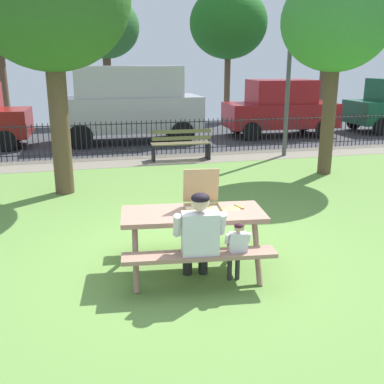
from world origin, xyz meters
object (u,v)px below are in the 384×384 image
at_px(far_tree_center, 105,28).
at_px(far_tree_right, 327,25).
at_px(picnic_table_foreground, 193,225).
at_px(adult_at_table, 199,235).
at_px(park_bench_center, 181,145).
at_px(tree_midground_right, 336,23).
at_px(lamp_post_walkway, 290,55).
at_px(far_tree_midright, 228,23).
at_px(parked_car_right, 280,108).
at_px(pizza_box_open, 203,203).
at_px(child_at_table, 237,247).
at_px(parked_car_center, 128,102).
at_px(pizza_slice_on_table, 234,208).

relative_size(far_tree_center, far_tree_right, 0.98).
bearing_deg(far_tree_right, picnic_table_foreground, -123.63).
distance_m(adult_at_table, park_bench_center, 7.24).
relative_size(picnic_table_foreground, tree_midground_right, 0.43).
distance_m(lamp_post_walkway, far_tree_midright, 9.68).
bearing_deg(far_tree_center, parked_car_right, -47.17).
height_order(pizza_box_open, far_tree_midright, far_tree_midright).
bearing_deg(far_tree_center, lamp_post_walkway, -65.43).
height_order(child_at_table, parked_car_center, parked_car_center).
distance_m(child_at_table, parked_car_center, 10.46).
xyz_separation_m(far_tree_center, far_tree_midright, (5.64, -0.00, 0.29)).
bearing_deg(far_tree_midright, parked_car_right, -89.70).
distance_m(picnic_table_foreground, far_tree_right, 19.53).
relative_size(parked_car_right, far_tree_center, 0.74).
height_order(pizza_slice_on_table, far_tree_midright, far_tree_midright).
bearing_deg(lamp_post_walkway, child_at_table, -118.73).
relative_size(parked_car_right, far_tree_right, 0.72).
bearing_deg(park_bench_center, lamp_post_walkway, -2.27).
relative_size(pizza_slice_on_table, parked_car_center, 0.05).
height_order(picnic_table_foreground, pizza_slice_on_table, pizza_slice_on_table).
bearing_deg(far_tree_right, pizza_box_open, -123.33).
relative_size(adult_at_table, child_at_table, 1.47).
bearing_deg(far_tree_midright, parked_car_center, -131.24).
bearing_deg(parked_car_right, far_tree_center, 132.83).
xyz_separation_m(adult_at_table, park_bench_center, (1.33, 7.11, -0.24)).
xyz_separation_m(picnic_table_foreground, pizza_slice_on_table, (0.56, 0.02, 0.18)).
height_order(picnic_table_foreground, adult_at_table, adult_at_table).
bearing_deg(far_tree_midright, far_tree_right, 0.00).
bearing_deg(picnic_table_foreground, tree_midground_right, 45.01).
height_order(park_bench_center, far_tree_center, far_tree_center).
bearing_deg(tree_midground_right, far_tree_center, 110.54).
bearing_deg(parked_car_center, park_bench_center, -71.88).
bearing_deg(picnic_table_foreground, lamp_post_walkway, 56.68).
relative_size(picnic_table_foreground, adult_at_table, 1.64).
bearing_deg(park_bench_center, parked_car_center, 108.12).
bearing_deg(picnic_table_foreground, parked_car_right, 60.33).
relative_size(pizza_box_open, lamp_post_walkway, 0.12).
distance_m(lamp_post_walkway, parked_car_right, 4.01).
xyz_separation_m(pizza_slice_on_table, parked_car_right, (5.05, 9.83, 0.23)).
distance_m(adult_at_table, lamp_post_walkway, 8.49).
bearing_deg(far_tree_right, pizza_slice_on_table, -122.25).
bearing_deg(far_tree_midright, tree_midground_right, -96.22).
bearing_deg(pizza_slice_on_table, far_tree_midright, 72.52).
relative_size(lamp_post_walkway, far_tree_center, 0.86).
height_order(far_tree_center, far_tree_right, far_tree_right).
height_order(tree_midground_right, far_tree_center, far_tree_center).
xyz_separation_m(pizza_slice_on_table, lamp_post_walkway, (3.71, 6.48, 1.99)).
xyz_separation_m(picnic_table_foreground, far_tree_midright, (5.58, 15.96, 3.69)).
bearing_deg(adult_at_table, lamp_post_walkway, 58.30).
relative_size(lamp_post_walkway, parked_car_right, 1.16).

